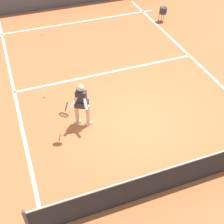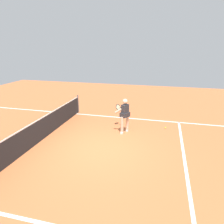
# 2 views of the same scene
# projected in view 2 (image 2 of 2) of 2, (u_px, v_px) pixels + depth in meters

# --- Properties ---
(ground_plane) EXTENTS (26.55, 26.55, 0.00)m
(ground_plane) POSITION_uv_depth(u_px,v_px,m) (101.00, 149.00, 7.86)
(ground_plane) COLOR #C66638
(service_line_marking) EXTENTS (7.25, 0.10, 0.01)m
(service_line_marking) POSITION_uv_depth(u_px,v_px,m) (184.00, 159.00, 7.15)
(service_line_marking) COLOR white
(service_line_marking) RESTS_ON ground
(sideline_right_marking) EXTENTS (0.10, 18.42, 0.01)m
(sideline_right_marking) POSITION_uv_depth(u_px,v_px,m) (121.00, 118.00, 11.19)
(sideline_right_marking) COLOR white
(sideline_right_marking) RESTS_ON ground
(court_net) EXTENTS (7.93, 0.08, 1.02)m
(court_net) POSITION_uv_depth(u_px,v_px,m) (39.00, 130.00, 8.31)
(court_net) COLOR #4C4C51
(court_net) RESTS_ON ground
(tennis_player) EXTENTS (1.06, 0.80, 1.55)m
(tennis_player) POSITION_uv_depth(u_px,v_px,m) (125.00, 114.00, 9.09)
(tennis_player) COLOR beige
(tennis_player) RESTS_ON ground
(tennis_ball_near) EXTENTS (0.07, 0.07, 0.07)m
(tennis_ball_near) POSITION_uv_depth(u_px,v_px,m) (165.00, 128.00, 9.75)
(tennis_ball_near) COLOR #D1E533
(tennis_ball_near) RESTS_ON ground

